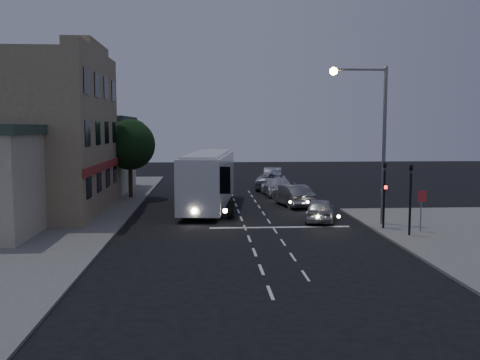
{
  "coord_description": "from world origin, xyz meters",
  "views": [
    {
      "loc": [
        -2.19,
        -27.81,
        5.67
      ],
      "look_at": [
        0.06,
        7.36,
        2.2
      ],
      "focal_mm": 40.0,
      "sensor_mm": 36.0,
      "label": 1
    }
  ],
  "objects": [
    {
      "name": "car_extra",
      "position": [
        4.55,
        25.89,
        0.82
      ],
      "size": [
        2.31,
        5.14,
        1.64
      ],
      "primitive_type": "imported",
      "rotation": [
        0.0,
        0.0,
        3.02
      ],
      "color": "gray",
      "rests_on": "ground"
    },
    {
      "name": "ground",
      "position": [
        0.0,
        0.0,
        0.0
      ],
      "size": [
        120.0,
        120.0,
        0.0
      ],
      "primitive_type": "plane",
      "color": "black"
    },
    {
      "name": "tour_bus",
      "position": [
        -1.99,
        9.62,
        2.12
      ],
      "size": [
        4.12,
        13.04,
        3.93
      ],
      "rotation": [
        0.0,
        0.0,
        -0.12
      ],
      "color": "silver",
      "rests_on": "ground"
    },
    {
      "name": "sidewalk_far",
      "position": [
        -13.0,
        8.0,
        0.06
      ],
      "size": [
        12.0,
        50.0,
        0.12
      ],
      "primitive_type": "cube",
      "color": "slate",
      "rests_on": "ground"
    },
    {
      "name": "traffic_signal_main",
      "position": [
        7.6,
        0.78,
        2.42
      ],
      "size": [
        0.25,
        0.35,
        4.1
      ],
      "color": "black",
      "rests_on": "sidewalk_near"
    },
    {
      "name": "car_sedan_c",
      "position": [
        3.83,
        20.95,
        0.8
      ],
      "size": [
        3.58,
        6.15,
        1.61
      ],
      "primitive_type": "imported",
      "rotation": [
        0.0,
        0.0,
        2.98
      ],
      "color": "#ACADBC",
      "rests_on": "ground"
    },
    {
      "name": "street_tree",
      "position": [
        -8.21,
        15.02,
        4.5
      ],
      "size": [
        4.0,
        4.0,
        6.2
      ],
      "color": "black",
      "rests_on": "sidewalk_far"
    },
    {
      "name": "streetlight",
      "position": [
        7.34,
        2.2,
        5.73
      ],
      "size": [
        3.32,
        0.44,
        9.0
      ],
      "color": "slate",
      "rests_on": "sidewalk_near"
    },
    {
      "name": "regulatory_sign",
      "position": [
        9.3,
        -0.24,
        1.6
      ],
      "size": [
        0.45,
        0.12,
        2.2
      ],
      "color": "slate",
      "rests_on": "sidewalk_near"
    },
    {
      "name": "car_sedan_a",
      "position": [
        4.07,
        10.13,
        0.78
      ],
      "size": [
        2.55,
        4.98,
        1.57
      ],
      "primitive_type": "imported",
      "rotation": [
        0.0,
        0.0,
        3.34
      ],
      "color": "gray",
      "rests_on": "ground"
    },
    {
      "name": "car_sedan_b",
      "position": [
        3.71,
        16.14,
        0.76
      ],
      "size": [
        2.48,
        5.36,
        1.52
      ],
      "primitive_type": "imported",
      "rotation": [
        0.0,
        0.0,
        3.21
      ],
      "color": "silver",
      "rests_on": "ground"
    },
    {
      "name": "traffic_signal_side",
      "position": [
        8.3,
        -1.2,
        2.42
      ],
      "size": [
        0.18,
        0.15,
        4.1
      ],
      "color": "black",
      "rests_on": "sidewalk_near"
    },
    {
      "name": "road_markings",
      "position": [
        1.29,
        3.31,
        0.0
      ],
      "size": [
        8.0,
        30.55,
        0.01
      ],
      "color": "silver",
      "rests_on": "ground"
    },
    {
      "name": "low_building_north",
      "position": [
        -13.5,
        20.0,
        3.39
      ],
      "size": [
        9.4,
        9.4,
        6.5
      ],
      "color": "tan",
      "rests_on": "sidewalk_far"
    },
    {
      "name": "car_suv",
      "position": [
        4.7,
        3.8,
        0.71
      ],
      "size": [
        2.63,
        4.43,
        1.41
      ],
      "primitive_type": "imported",
      "rotation": [
        0.0,
        0.0,
        2.9
      ],
      "color": "#AEAEAE",
      "rests_on": "ground"
    },
    {
      "name": "main_building",
      "position": [
        -13.96,
        8.0,
        5.16
      ],
      "size": [
        10.12,
        12.0,
        11.0
      ],
      "color": "tan",
      "rests_on": "sidewalk_far"
    }
  ]
}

